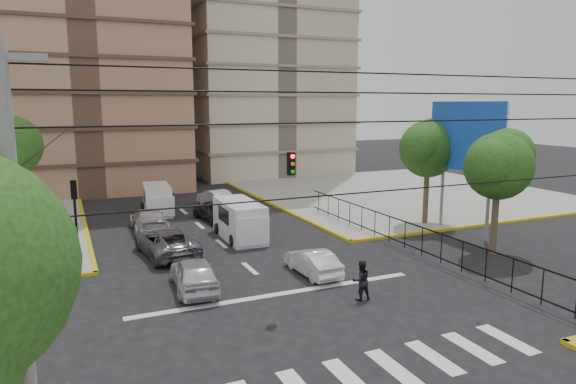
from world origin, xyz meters
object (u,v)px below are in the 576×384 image
car_silver_front_left (194,274)px  pedestrian_crosswalk (361,280)px  van_right_lane (241,221)px  traffic_light_nw (75,210)px  van_left_lane (158,200)px  car_white_front_right (312,262)px

car_silver_front_left → pedestrian_crosswalk: (6.10, -3.96, 0.10)m
pedestrian_crosswalk → van_right_lane: bearing=-80.1°
traffic_light_nw → van_left_lane: traffic_light_nw is taller
car_silver_front_left → car_white_front_right: 5.70m
car_white_front_right → traffic_light_nw: bearing=-27.1°
traffic_light_nw → pedestrian_crosswalk: (10.66, -8.58, -2.26)m
car_silver_front_left → car_white_front_right: car_silver_front_left is taller
car_silver_front_left → van_left_lane: bearing=-90.1°
traffic_light_nw → car_silver_front_left: (4.56, -4.62, -2.37)m
car_white_front_right → pedestrian_crosswalk: bearing=94.5°
van_right_lane → car_white_front_right: size_ratio=1.34×
van_left_lane → pedestrian_crosswalk: size_ratio=2.83×
van_left_lane → van_right_lane: bearing=-65.2°
van_left_lane → car_white_front_right: van_left_lane is taller
traffic_light_nw → car_white_front_right: 11.62m
traffic_light_nw → van_right_lane: 9.81m
van_right_lane → car_white_front_right: (1.04, -7.57, -0.48)m
pedestrian_crosswalk → traffic_light_nw: bearing=-36.2°
traffic_light_nw → van_right_lane: size_ratio=0.87×
car_white_front_right → pedestrian_crosswalk: (0.40, -3.71, 0.22)m
van_right_lane → pedestrian_crosswalk: 11.38m
car_silver_front_left → pedestrian_crosswalk: bearing=151.5°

